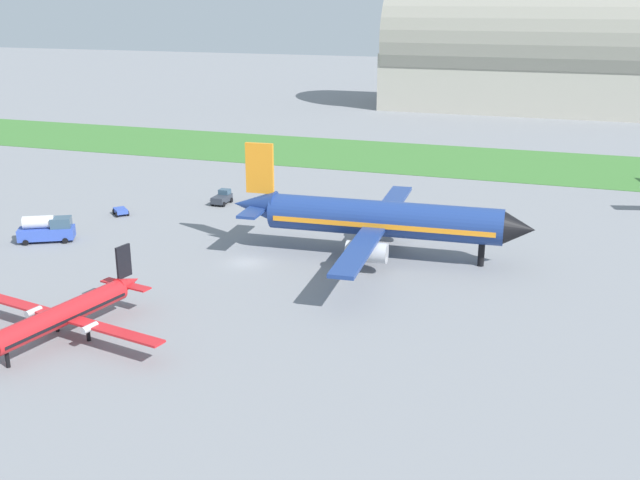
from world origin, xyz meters
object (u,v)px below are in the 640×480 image
object	(u,v)px
fuel_truck_near_gate	(47,229)
airplane_foreground_turboprop	(65,314)
airplane_midfield_jet	(378,219)
baggage_cart_midfield	(121,211)
pushback_tug_by_runway	(222,198)

from	to	relation	value
fuel_truck_near_gate	airplane_foreground_turboprop	bearing A→B (deg)	-77.57
airplane_midfield_jet	baggage_cart_midfield	world-z (taller)	airplane_midfield_jet
airplane_foreground_turboprop	pushback_tug_by_runway	bearing A→B (deg)	-160.36
baggage_cart_midfield	pushback_tug_by_runway	distance (m)	14.42
baggage_cart_midfield	pushback_tug_by_runway	world-z (taller)	pushback_tug_by_runway
airplane_foreground_turboprop	baggage_cart_midfield	bearing A→B (deg)	-142.70
baggage_cart_midfield	airplane_foreground_turboprop	bearing A→B (deg)	159.35
fuel_truck_near_gate	pushback_tug_by_runway	distance (m)	25.91
pushback_tug_by_runway	baggage_cart_midfield	bearing A→B (deg)	132.82
airplane_midfield_jet	pushback_tug_by_runway	world-z (taller)	airplane_midfield_jet
airplane_midfield_jet	airplane_foreground_turboprop	xyz separation A→B (m)	(-20.20, -29.61, -2.15)
baggage_cart_midfield	fuel_truck_near_gate	bearing A→B (deg)	124.81
fuel_truck_near_gate	baggage_cart_midfield	world-z (taller)	fuel_truck_near_gate
airplane_foreground_turboprop	pushback_tug_by_runway	size ratio (longest dim) A/B	5.87
airplane_foreground_turboprop	fuel_truck_near_gate	bearing A→B (deg)	-128.17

